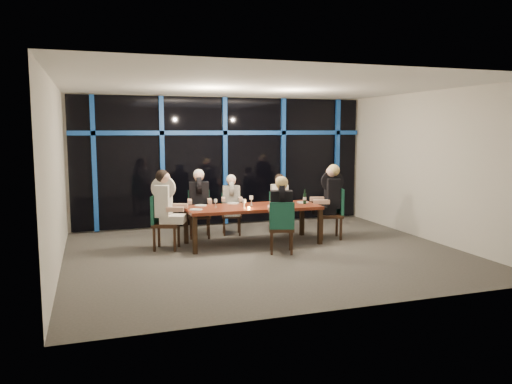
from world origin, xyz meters
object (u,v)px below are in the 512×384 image
chair_end_right (334,210)px  diner_near_mid (281,203)px  chair_far_mid (231,211)px  chair_end_left (161,219)px  chair_near_mid (282,225)px  chair_far_right (279,209)px  diner_end_right (330,191)px  diner_far_right (280,194)px  chair_far_left (199,211)px  diner_far_mid (231,196)px  water_pitcher (289,200)px  diner_far_left (199,193)px  dining_table (253,209)px  diner_end_left (166,198)px  wine_bottle (305,198)px

chair_end_right → diner_near_mid: (-1.48, -0.79, 0.33)m
chair_far_mid → chair_end_right: (1.89, -1.12, 0.09)m
chair_end_left → chair_end_right: 3.50m
chair_end_right → chair_near_mid: (-1.50, -0.87, -0.05)m
chair_far_right → chair_near_mid: 2.05m
diner_end_right → diner_far_right: bearing=-127.5°
chair_far_left → chair_near_mid: size_ratio=1.01×
diner_far_mid → diner_end_right: 2.09m
diner_far_mid → water_pitcher: size_ratio=4.71×
chair_end_right → diner_far_right: bearing=-125.1°
chair_far_mid → chair_near_mid: size_ratio=0.91×
chair_far_right → diner_near_mid: 2.02m
chair_far_right → diner_far_left: diner_far_left is taller
dining_table → chair_near_mid: 0.97m
diner_end_left → chair_far_right: bearing=-49.8°
chair_end_left → water_pitcher: bearing=-73.9°
chair_far_left → chair_end_left: chair_end_left is taller
chair_far_left → chair_near_mid: chair_far_left is taller
diner_far_right → diner_near_mid: (-0.65, -1.78, 0.08)m
dining_table → diner_far_left: diner_far_left is taller
diner_far_mid → diner_near_mid: bearing=-65.0°
chair_far_mid → water_pitcher: size_ratio=4.84×
chair_far_left → diner_near_mid: diner_near_mid is taller
chair_near_mid → diner_far_right: bearing=-92.0°
dining_table → diner_far_mid: size_ratio=3.05×
dining_table → diner_end_left: diner_end_left is taller
dining_table → water_pitcher: 0.75m
chair_far_right → chair_end_left: 2.84m
chair_far_mid → wine_bottle: size_ratio=2.96×
chair_far_left → chair_near_mid: (1.10, -1.91, -0.01)m
chair_far_mid → diner_far_right: 1.13m
chair_far_left → diner_far_left: size_ratio=1.03×
diner_far_right → diner_end_right: bearing=-42.4°
chair_far_right → diner_end_right: 1.36m
chair_far_left → diner_end_right: bearing=-12.9°
chair_far_left → diner_far_left: diner_far_left is taller
dining_table → water_pitcher: size_ratio=14.40×
chair_end_left → chair_end_right: chair_end_right is taller
chair_near_mid → diner_far_left: (-1.12, 1.83, 0.39)m
chair_far_mid → water_pitcher: water_pitcher is taller
diner_end_right → wine_bottle: (-0.58, -0.01, -0.13)m
chair_near_mid → diner_far_left: diner_far_left is taller
diner_near_mid → chair_near_mid: bearing=90.0°
chair_far_right → diner_far_mid: bearing=-168.8°
diner_far_left → diner_near_mid: bearing=-47.9°
diner_end_right → diner_end_left: bearing=-76.7°
chair_near_mid → diner_far_left: 2.18m
chair_far_left → chair_far_mid: chair_far_left is taller
chair_far_left → chair_end_right: size_ratio=0.93×
dining_table → chair_far_mid: (-0.14, 1.06, -0.19)m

